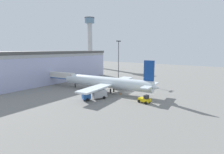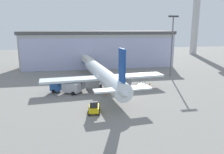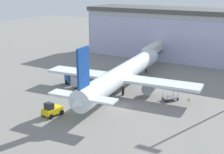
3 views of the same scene
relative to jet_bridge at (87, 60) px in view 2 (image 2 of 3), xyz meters
The scene contains 11 objects.
ground 29.86m from the jet_bridge, 79.05° to the right, with size 240.00×240.00×0.00m, color gray.
terminal_building 13.54m from the jet_bridge, 64.90° to the left, with size 59.28×15.07×13.95m.
jet_bridge is the anchor object (origin of this frame).
control_tower 81.84m from the jet_bridge, 33.47° to the left, with size 8.23×8.23×40.56m.
apron_light_mast 29.06m from the jet_bridge, 24.07° to the right, with size 3.20×0.40×18.85m.
airplane 22.13m from the jet_bridge, 83.28° to the right, with size 31.11×37.76×11.51m.
catering_truck 25.49m from the jet_bridge, 105.14° to the right, with size 7.43×5.52×2.65m.
baggage_cart 25.59m from the jet_bridge, 60.07° to the right, with size 2.93×3.21×1.50m.
pushback_tug 38.30m from the jet_bridge, 92.22° to the right, with size 2.53×3.41×2.30m.
safety_cone_nose 27.96m from the jet_bridge, 84.84° to the right, with size 0.36×0.36×0.55m, color orange.
safety_cone_wingtip 25.99m from the jet_bridge, 52.44° to the right, with size 0.36×0.36×0.55m, color orange.
Camera 2 is at (-10.66, -46.42, 15.11)m, focal length 35.00 mm.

